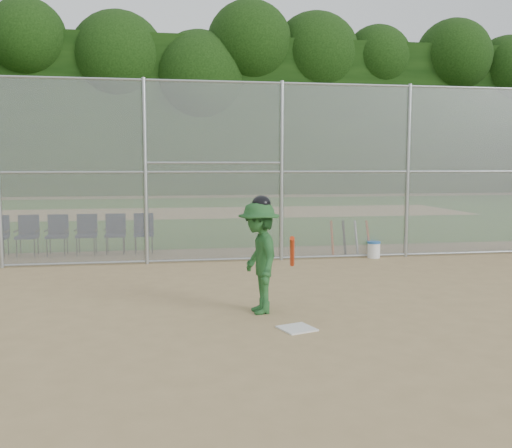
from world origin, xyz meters
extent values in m
plane|color=tan|center=(0.00, 0.00, 0.00)|extent=(100.00, 100.00, 0.00)
plane|color=#30631D|center=(0.00, 18.00, 0.01)|extent=(100.00, 100.00, 0.00)
plane|color=tan|center=(0.00, 18.00, 0.01)|extent=(24.00, 24.00, 0.00)
cube|color=gray|center=(0.00, 5.00, 2.00)|extent=(16.00, 0.02, 4.00)
cylinder|color=#9EA3A8|center=(0.00, 5.00, 3.95)|extent=(16.00, 0.05, 0.05)
cube|color=black|center=(0.00, 35.00, 5.50)|extent=(80.00, 5.00, 11.00)
cube|color=silver|center=(0.06, -0.39, 0.01)|extent=(0.53, 0.53, 0.02)
imported|color=#215425|center=(-0.28, 0.54, 0.82)|extent=(0.68, 1.10, 1.64)
ellipsoid|color=black|center=(-0.28, 0.54, 1.61)|extent=(0.27, 0.30, 0.23)
cylinder|color=red|center=(0.12, 0.14, 0.95)|extent=(0.23, 0.74, 0.53)
cylinder|color=white|center=(3.19, 4.94, 0.17)|extent=(0.29, 0.29, 0.34)
cylinder|color=#265FA7|center=(3.19, 4.94, 0.36)|extent=(0.30, 0.30, 0.04)
cylinder|color=#D84C14|center=(2.31, 5.38, 0.42)|extent=(0.06, 0.27, 0.84)
cylinder|color=black|center=(2.61, 5.38, 0.42)|extent=(0.06, 0.30, 0.83)
cylinder|color=#B2B2B7|center=(2.91, 5.38, 0.41)|extent=(0.06, 0.32, 0.83)
cylinder|color=#D84C14|center=(3.21, 5.38, 0.41)|extent=(0.06, 0.35, 0.82)
camera|label=1|loc=(-1.68, -7.53, 2.17)|focal=40.00mm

